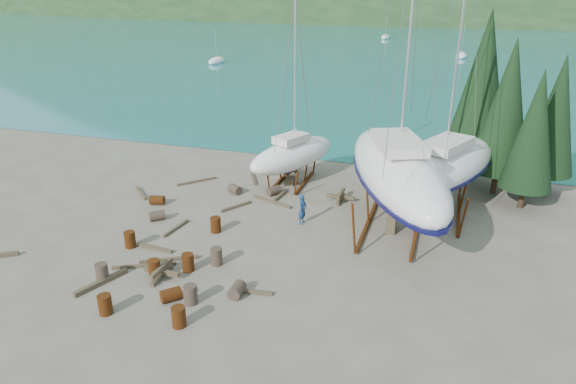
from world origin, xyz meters
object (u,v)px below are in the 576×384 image
(large_sailboat_near, at_px, (397,171))
(small_sailboat_shore, at_px, (293,154))
(large_sailboat_far, at_px, (444,167))
(worker, at_px, (303,209))

(large_sailboat_near, distance_m, small_sailboat_shore, 9.05)
(large_sailboat_far, xyz_separation_m, small_sailboat_shore, (-9.91, 2.13, -0.87))
(small_sailboat_shore, xyz_separation_m, worker, (2.47, -6.03, -1.17))
(worker, bearing_deg, large_sailboat_far, -53.21)
(large_sailboat_near, xyz_separation_m, small_sailboat_shore, (-7.48, 4.93, -1.34))
(large_sailboat_near, bearing_deg, large_sailboat_far, 27.23)
(large_sailboat_near, relative_size, large_sailboat_far, 1.18)
(large_sailboat_far, relative_size, small_sailboat_shore, 1.43)
(large_sailboat_near, bearing_deg, worker, 170.73)
(large_sailboat_near, distance_m, worker, 5.71)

